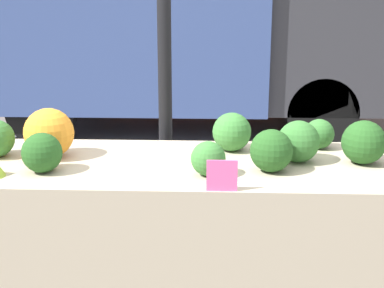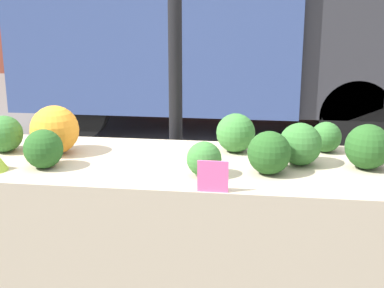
{
  "view_description": "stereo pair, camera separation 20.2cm",
  "coord_description": "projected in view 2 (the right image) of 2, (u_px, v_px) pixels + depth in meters",
  "views": [
    {
      "loc": [
        0.09,
        -2.14,
        1.56
      ],
      "look_at": [
        0.0,
        0.0,
        0.97
      ],
      "focal_mm": 50.0,
      "sensor_mm": 36.0,
      "label": 1
    },
    {
      "loc": [
        0.29,
        -2.12,
        1.56
      ],
      "look_at": [
        0.0,
        0.0,
        0.97
      ],
      "focal_mm": 50.0,
      "sensor_mm": 36.0,
      "label": 2
    }
  ],
  "objects": [
    {
      "name": "broccoli_head_4",
      "position": [
        4.0,
        134.0,
        2.38
      ],
      "size": [
        0.16,
        0.16,
        0.16
      ],
      "color": "#336B2D",
      "rests_on": "market_table"
    },
    {
      "name": "price_sign",
      "position": [
        213.0,
        176.0,
        1.89
      ],
      "size": [
        0.11,
        0.01,
        0.12
      ],
      "color": "#F45B9E",
      "rests_on": "market_table"
    },
    {
      "name": "orange_cauliflower",
      "position": [
        55.0,
        130.0,
        2.35
      ],
      "size": [
        0.21,
        0.21,
        0.21
      ],
      "color": "orange",
      "rests_on": "market_table"
    },
    {
      "name": "parked_truck",
      "position": [
        210.0,
        17.0,
        6.25
      ],
      "size": [
        4.6,
        1.96,
        2.54
      ],
      "color": "#384C84",
      "rests_on": "ground_plane"
    },
    {
      "name": "broccoli_head_2",
      "position": [
        204.0,
        159.0,
        2.06
      ],
      "size": [
        0.14,
        0.14,
        0.14
      ],
      "color": "#387533",
      "rests_on": "market_table"
    },
    {
      "name": "broccoli_head_0",
      "position": [
        368.0,
        147.0,
        2.14
      ],
      "size": [
        0.18,
        0.18,
        0.18
      ],
      "color": "#23511E",
      "rests_on": "market_table"
    },
    {
      "name": "broccoli_head_6",
      "position": [
        300.0,
        144.0,
        2.19
      ],
      "size": [
        0.18,
        0.18,
        0.18
      ],
      "color": "#336B2D",
      "rests_on": "market_table"
    },
    {
      "name": "market_table",
      "position": [
        190.0,
        196.0,
        2.21
      ],
      "size": [
        2.02,
        0.7,
        0.89
      ],
      "color": "tan",
      "rests_on": "ground_plane"
    },
    {
      "name": "broccoli_head_5",
      "position": [
        236.0,
        133.0,
        2.38
      ],
      "size": [
        0.17,
        0.17,
        0.17
      ],
      "color": "#387533",
      "rests_on": "market_table"
    },
    {
      "name": "tent_pole",
      "position": [
        175.0,
        45.0,
        2.67
      ],
      "size": [
        0.07,
        0.07,
        2.66
      ],
      "color": "black",
      "rests_on": "ground_plane"
    },
    {
      "name": "broccoli_head_3",
      "position": [
        326.0,
        137.0,
        2.38
      ],
      "size": [
        0.14,
        0.14,
        0.14
      ],
      "color": "#336B2D",
      "rests_on": "market_table"
    },
    {
      "name": "broccoli_head_1",
      "position": [
        269.0,
        153.0,
        2.08
      ],
      "size": [
        0.17,
        0.17,
        0.17
      ],
      "color": "#23511E",
      "rests_on": "market_table"
    },
    {
      "name": "broccoli_head_7",
      "position": [
        43.0,
        149.0,
        2.15
      ],
      "size": [
        0.16,
        0.16,
        0.16
      ],
      "color": "#23511E",
      "rests_on": "market_table"
    }
  ]
}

